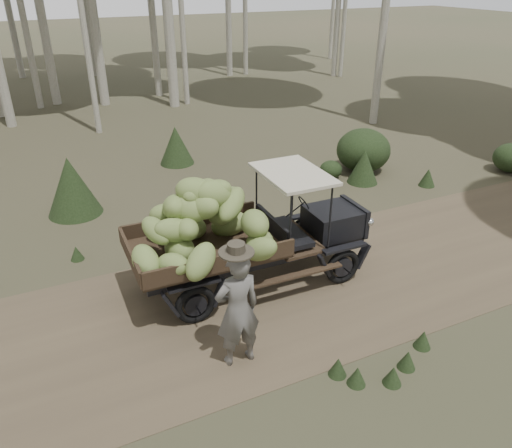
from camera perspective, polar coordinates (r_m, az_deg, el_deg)
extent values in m
plane|color=#473D2B|center=(8.93, 1.16, -8.46)|extent=(120.00, 120.00, 0.00)
cube|color=brown|center=(8.93, 1.16, -8.44)|extent=(70.00, 4.00, 0.01)
cube|color=black|center=(9.62, 8.67, 0.34)|extent=(0.93, 0.88, 0.50)
cube|color=black|center=(9.88, 11.12, 0.88)|extent=(0.11, 0.91, 0.56)
cube|color=black|center=(9.01, 1.84, -0.65)|extent=(0.10, 1.27, 0.50)
cube|color=#38281C|center=(8.63, -5.79, -2.81)|extent=(2.58, 1.69, 0.07)
cube|color=#38281C|center=(9.25, -7.51, 0.39)|extent=(2.55, 0.10, 0.29)
cube|color=#38281C|center=(7.88, -3.88, -4.49)|extent=(2.55, 0.10, 0.29)
cube|color=#38281C|center=(8.30, -14.18, -3.57)|extent=(0.09, 1.64, 0.29)
cube|color=beige|center=(8.75, 4.26, 5.76)|extent=(1.08, 1.57, 0.05)
cube|color=black|center=(9.38, -0.87, -2.49)|extent=(4.19, 0.17, 0.16)
cube|color=black|center=(8.83, 0.93, -4.51)|extent=(4.19, 0.17, 0.16)
torus|color=black|center=(10.34, 5.46, -0.98)|extent=(0.69, 0.14, 0.69)
torus|color=black|center=(9.28, 9.86, -4.83)|extent=(0.69, 0.14, 0.69)
torus|color=black|center=(9.42, -9.72, -4.31)|extent=(0.69, 0.14, 0.69)
torus|color=black|center=(8.24, -6.94, -9.16)|extent=(0.69, 0.14, 0.69)
sphere|color=beige|center=(10.20, 10.18, 2.11)|extent=(0.16, 0.16, 0.16)
sphere|color=beige|center=(9.61, 12.87, 0.21)|extent=(0.16, 0.16, 0.16)
ellipsoid|color=olive|center=(7.85, -9.49, -4.66)|extent=(0.68, 0.75, 0.48)
ellipsoid|color=olive|center=(8.06, -9.30, -0.69)|extent=(0.76, 0.39, 0.55)
ellipsoid|color=olive|center=(8.55, -4.24, 2.91)|extent=(0.42, 0.87, 0.65)
ellipsoid|color=olive|center=(8.25, -5.53, 3.62)|extent=(0.66, 0.75, 0.49)
ellipsoid|color=olive|center=(8.92, -8.55, 0.17)|extent=(0.82, 0.78, 0.58)
ellipsoid|color=olive|center=(8.17, -0.14, 0.06)|extent=(0.57, 0.78, 0.52)
ellipsoid|color=olive|center=(8.32, -9.10, 1.85)|extent=(0.71, 0.98, 0.72)
ellipsoid|color=olive|center=(8.20, -4.82, 3.71)|extent=(0.71, 0.48, 0.49)
ellipsoid|color=olive|center=(8.96, -3.05, 0.01)|extent=(0.89, 0.70, 0.63)
ellipsoid|color=olive|center=(8.05, -7.87, -0.63)|extent=(0.49, 0.73, 0.55)
ellipsoid|color=olive|center=(8.27, -2.82, 2.26)|extent=(0.87, 0.85, 0.63)
ellipsoid|color=olive|center=(8.23, -7.15, 3.36)|extent=(0.67, 0.73, 0.46)
ellipsoid|color=olive|center=(8.28, 0.46, -2.29)|extent=(0.73, 0.79, 0.51)
ellipsoid|color=olive|center=(8.70, -3.89, 1.46)|extent=(0.81, 0.78, 0.49)
ellipsoid|color=olive|center=(8.17, -6.11, 2.03)|extent=(0.63, 0.88, 0.60)
ellipsoid|color=olive|center=(8.19, -7.00, 3.75)|extent=(0.82, 0.68, 0.56)
ellipsoid|color=olive|center=(8.85, -7.20, -0.49)|extent=(0.78, 0.69, 0.57)
ellipsoid|color=olive|center=(8.13, -11.34, -0.74)|extent=(0.56, 0.79, 0.52)
ellipsoid|color=olive|center=(8.18, -7.56, 1.73)|extent=(0.81, 0.78, 0.54)
ellipsoid|color=olive|center=(8.17, -4.95, 3.42)|extent=(0.76, 0.47, 0.64)
ellipsoid|color=olive|center=(7.95, -12.48, -4.20)|extent=(0.47, 0.79, 0.61)
ellipsoid|color=olive|center=(8.55, -10.19, 1.02)|extent=(0.74, 0.67, 0.44)
ellipsoid|color=olive|center=(8.53, -3.13, 2.86)|extent=(0.76, 0.70, 0.42)
ellipsoid|color=olive|center=(8.28, -6.53, 3.66)|extent=(0.65, 0.40, 0.35)
ellipsoid|color=olive|center=(8.29, -8.73, -2.84)|extent=(0.49, 0.81, 0.59)
ellipsoid|color=olive|center=(7.67, -6.34, -4.30)|extent=(0.87, 0.81, 0.69)
ellipsoid|color=olive|center=(7.99, 0.48, -2.89)|extent=(0.73, 0.83, 0.64)
imported|color=#5C5954|center=(7.13, -2.12, -9.80)|extent=(0.67, 0.44, 1.83)
cylinder|color=#383227|center=(6.61, -2.26, -3.25)|extent=(0.49, 0.49, 0.02)
cylinder|color=#383227|center=(6.57, -2.27, -2.79)|extent=(0.25, 0.25, 0.15)
ellipsoid|color=#233319|center=(16.03, 27.21, 6.74)|extent=(1.02, 1.02, 0.82)
cone|color=#233319|center=(12.40, -20.34, 4.09)|extent=(1.26, 1.26, 1.40)
cone|color=#233319|center=(13.83, 12.20, 6.46)|extent=(0.83, 0.83, 0.92)
cone|color=#233319|center=(15.08, -9.13, 8.88)|extent=(1.01, 1.01, 1.12)
cone|color=#233319|center=(14.13, 19.02, 5.07)|extent=(0.44, 0.44, 0.48)
ellipsoid|color=#233319|center=(14.61, 12.17, 8.25)|extent=(1.51, 1.51, 1.21)
ellipsoid|color=#233319|center=(14.02, 8.55, 6.17)|extent=(0.62, 0.62, 0.50)
cone|color=#233319|center=(11.17, 1.46, 0.25)|extent=(0.27, 0.27, 0.30)
cone|color=#233319|center=(7.81, 16.90, -14.60)|extent=(0.27, 0.27, 0.30)
cone|color=#233319|center=(7.39, 11.47, -16.63)|extent=(0.27, 0.27, 0.30)
cone|color=#233319|center=(10.33, -11.35, -2.70)|extent=(0.27, 0.27, 0.30)
cone|color=#233319|center=(11.07, 1.12, -0.01)|extent=(0.27, 0.27, 0.30)
cone|color=#233319|center=(7.51, 15.38, -16.33)|extent=(0.27, 0.27, 0.30)
cone|color=#233319|center=(7.48, 9.34, -15.78)|extent=(0.27, 0.27, 0.30)
cone|color=#233319|center=(11.98, 8.99, 1.86)|extent=(0.27, 0.27, 0.30)
cone|color=#233319|center=(8.24, 18.55, -12.36)|extent=(0.27, 0.27, 0.30)
cone|color=#233319|center=(10.58, -19.83, -3.13)|extent=(0.27, 0.27, 0.30)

